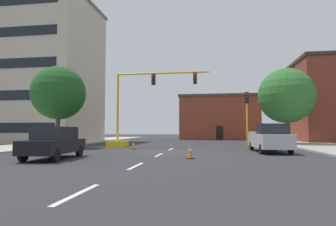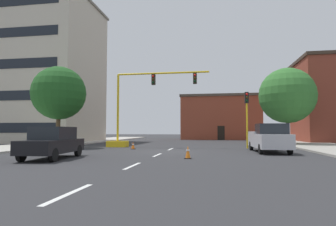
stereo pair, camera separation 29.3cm
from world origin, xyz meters
The scene contains 17 objects.
ground_plane centered at (0.00, 0.00, 0.00)m, with size 160.00×160.00×0.00m, color #2D2D30.
sidewalk_left centered at (-13.27, 8.00, 0.07)m, with size 6.00×56.00×0.14m, color #B2ADA3.
sidewalk_right centered at (13.27, 8.00, 0.07)m, with size 6.00×56.00×0.14m, color #9E998E.
lane_stripe_seg_0 centered at (0.00, -14.00, 0.00)m, with size 0.16×2.40×0.01m, color silver.
lane_stripe_seg_1 centered at (0.00, -8.50, 0.00)m, with size 0.16×2.40×0.01m, color silver.
lane_stripe_seg_2 centered at (0.00, -3.00, 0.00)m, with size 0.16×2.40×0.01m, color silver.
lane_stripe_seg_3 centered at (0.00, 2.50, 0.00)m, with size 0.16×2.40×0.01m, color silver.
building_tall_left centered at (-18.96, 13.72, 9.19)m, with size 13.89×11.88×18.36m.
building_brick_center centered at (4.58, 28.66, 3.66)m, with size 13.07×7.97×7.30m.
traffic_signal_gantry centered at (-4.10, 4.79, 2.26)m, with size 9.35×1.20×6.83m.
traffic_light_pole_right centered at (6.29, 4.45, 3.53)m, with size 0.32×0.47×4.80m.
tree_left_near centered at (-10.08, 2.74, 4.83)m, with size 4.73×4.73×7.21m.
tree_right_mid centered at (11.19, 11.09, 5.20)m, with size 5.86×5.86×8.13m.
pickup_truck_silver centered at (7.31, 0.37, 0.97)m, with size 2.21×5.47×1.99m.
sedan_black_near_left centered at (-5.19, -6.17, 0.89)m, with size 2.21×4.64×1.74m.
traffic_cone_roadside_a centered at (-3.03, 2.05, 0.29)m, with size 0.36×0.36×0.60m.
traffic_cone_roadside_b centered at (2.10, -4.98, 0.35)m, with size 0.36×0.36×0.72m.
Camera 2 is at (3.54, -20.64, 1.57)m, focal length 30.58 mm.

